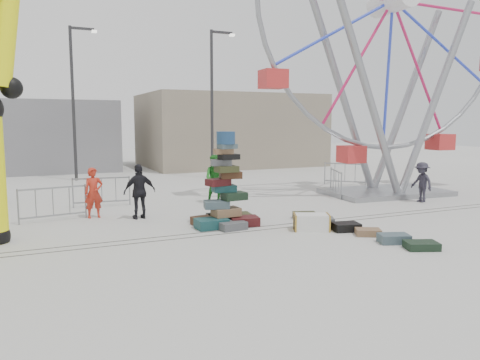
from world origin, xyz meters
name	(u,v)px	position (x,y,z in m)	size (l,w,h in m)	color
ground	(278,234)	(0.00, 0.00, 0.00)	(90.00, 90.00, 0.00)	#9E9E99
track_line_near	(268,229)	(0.00, 0.60, 0.00)	(40.00, 0.04, 0.01)	#47443F
track_line_far	(262,226)	(0.00, 1.00, 0.00)	(40.00, 0.04, 0.01)	#47443F
building_right	(229,130)	(7.00, 20.00, 2.50)	(12.00, 8.00, 5.00)	gray
building_left	(32,136)	(-6.00, 22.00, 2.20)	(10.00, 8.00, 4.40)	gray
lamp_post_right	(213,96)	(3.09, 13.00, 4.48)	(1.41, 0.25, 8.00)	#2D2D30
lamp_post_left	(75,95)	(-3.91, 15.00, 4.48)	(1.41, 0.25, 8.00)	#2D2D30
suitcase_tower	(225,200)	(-0.95, 1.59, 0.79)	(1.97, 1.76, 2.82)	#174547
ferris_wheel	(392,26)	(7.67, 4.40, 7.00)	(12.24, 3.37, 14.22)	gray
steamer_trunk	(311,222)	(1.08, 0.00, 0.23)	(1.00, 0.58, 0.47)	silver
row_case_0	(305,215)	(1.78, 1.48, 0.10)	(0.72, 0.49, 0.21)	#35391C
row_case_1	(321,220)	(1.84, 0.64, 0.09)	(0.77, 0.51, 0.19)	#53565B
row_case_2	(346,227)	(1.94, -0.48, 0.12)	(0.75, 0.55, 0.24)	black
row_case_3	(368,232)	(2.15, -1.18, 0.09)	(0.66, 0.47, 0.19)	#836143
row_case_4	(394,239)	(2.23, -2.09, 0.12)	(0.77, 0.48, 0.24)	#43575F
row_case_5	(422,245)	(2.42, -2.83, 0.10)	(0.78, 0.53, 0.19)	black
barricade_dummy_b	(53,204)	(-5.62, 4.38, 0.55)	(2.00, 0.10, 1.10)	gray
barricade_dummy_c	(102,192)	(-3.86, 6.40, 0.55)	(2.00, 0.10, 1.10)	gray
barricade_wheel_front	(336,183)	(5.50, 4.98, 0.55)	(2.00, 0.10, 1.10)	gray
barricade_wheel_back	(345,174)	(7.91, 7.58, 0.55)	(2.00, 0.10, 1.10)	gray
pedestrian_red	(94,193)	(-4.38, 4.41, 0.82)	(0.60, 0.39, 1.64)	#B22819
pedestrian_green	(216,179)	(0.24, 5.40, 0.93)	(0.90, 0.70, 1.85)	#1B6C1D
pedestrian_black	(140,192)	(-3.06, 3.64, 0.88)	(1.03, 0.43, 1.76)	black
pedestrian_grey	(422,182)	(7.60, 2.32, 0.78)	(1.00, 0.58, 1.55)	#23212D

